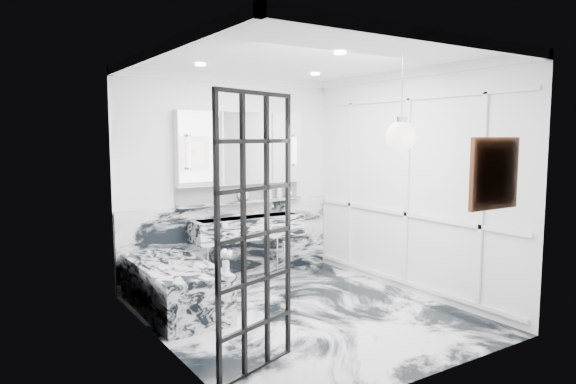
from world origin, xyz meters
TOP-DOWN VIEW (x-y plane):
  - floor at (0.00, 0.00)m, footprint 3.60×3.60m
  - ceiling at (0.00, 0.00)m, footprint 3.60×3.60m
  - wall_back at (0.00, 1.80)m, footprint 3.60×0.00m
  - wall_front at (0.00, -1.80)m, footprint 3.60×0.00m
  - wall_left at (-1.60, 0.00)m, footprint 0.00×3.60m
  - wall_right at (1.60, 0.00)m, footprint 0.00×3.60m
  - marble_clad_back at (0.00, 1.78)m, footprint 3.18×0.05m
  - marble_clad_left at (-1.59, 0.00)m, footprint 0.02×3.56m
  - panel_molding at (1.58, 0.00)m, footprint 0.03×3.40m
  - soap_bottle_a at (0.75, 1.71)m, footprint 0.11×0.11m
  - soap_bottle_b at (0.56, 1.71)m, footprint 0.09×0.10m
  - soap_bottle_c at (0.92, 1.71)m, footprint 0.12×0.12m
  - face_pot at (0.16, 1.71)m, footprint 0.16×0.16m
  - amber_bottle at (0.23, 1.71)m, footprint 0.04×0.04m
  - flower_vase at (-0.84, 0.24)m, footprint 0.07×0.07m
  - crittall_door at (-1.12, -0.91)m, footprint 0.84×0.33m
  - artwork at (0.84, -1.76)m, footprint 0.54×0.05m
  - pendant_light at (0.13, -1.31)m, footprint 0.26×0.26m
  - trough_sink at (0.15, 1.55)m, footprint 1.60×0.45m
  - ledge at (0.15, 1.72)m, footprint 1.90×0.14m
  - subway_tile at (0.15, 1.78)m, footprint 1.90×0.03m
  - mirror_cabinet at (0.15, 1.73)m, footprint 1.90×0.16m
  - sconce_left at (-0.67, 1.63)m, footprint 0.07×0.07m
  - sconce_right at (0.97, 1.63)m, footprint 0.07×0.07m
  - bathtub at (-1.18, 0.90)m, footprint 0.75×1.65m

SIDE VIEW (x-z plane):
  - floor at x=0.00m, z-range 0.00..0.00m
  - bathtub at x=-1.18m, z-range 0.00..0.55m
  - marble_clad_back at x=0.00m, z-range 0.00..1.05m
  - flower_vase at x=-0.84m, z-range 0.55..0.67m
  - trough_sink at x=0.15m, z-range 0.58..0.88m
  - ledge at x=0.15m, z-range 1.05..1.09m
  - amber_bottle at x=0.23m, z-range 1.09..1.19m
  - soap_bottle_c at x=0.92m, z-range 1.09..1.23m
  - face_pot at x=0.16m, z-range 1.09..1.24m
  - crittall_door at x=-1.12m, z-range 0.00..2.33m
  - soap_bottle_b at x=0.56m, z-range 1.09..1.27m
  - soap_bottle_a at x=0.75m, z-range 1.09..1.30m
  - subway_tile at x=0.15m, z-range 1.09..1.32m
  - panel_molding at x=1.58m, z-range 0.15..2.45m
  - marble_clad_left at x=-1.59m, z-range 0.00..2.68m
  - wall_back at x=0.00m, z-range -0.40..3.20m
  - wall_front at x=0.00m, z-range -0.40..3.20m
  - wall_left at x=-1.60m, z-range -0.40..3.20m
  - wall_right at x=1.60m, z-range -0.40..3.20m
  - artwork at x=0.84m, z-range 1.38..1.93m
  - sconce_left at x=-0.67m, z-range 1.58..1.98m
  - sconce_right at x=0.97m, z-range 1.58..1.98m
  - mirror_cabinet at x=0.15m, z-range 1.32..2.32m
  - pendant_light at x=0.13m, z-range 1.85..2.12m
  - ceiling at x=0.00m, z-range 2.80..2.80m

